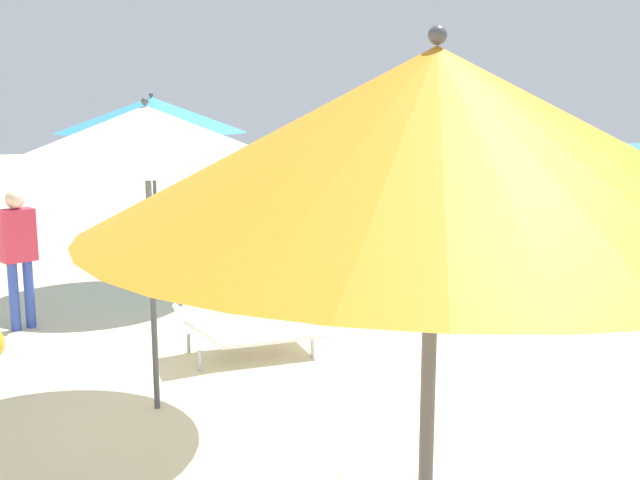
% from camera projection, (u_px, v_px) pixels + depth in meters
% --- Properties ---
extents(umbrella_second, '(2.22, 2.22, 2.76)m').
position_uv_depth(umbrella_second, '(435.00, 140.00, 2.39)').
color(umbrella_second, '#4C4C51').
rests_on(umbrella_second, ground).
extents(umbrella_third, '(2.35, 2.35, 2.55)m').
position_uv_depth(umbrella_third, '(146.00, 136.00, 5.98)').
color(umbrella_third, '#4C4C51').
rests_on(umbrella_third, ground).
extents(lounger_third_shoreside, '(1.43, 0.76, 0.53)m').
position_uv_depth(lounger_third_shoreside, '(245.00, 331.00, 7.64)').
color(lounger_third_shoreside, white).
rests_on(lounger_third_shoreside, ground).
extents(umbrella_farthest, '(2.48, 2.48, 2.63)m').
position_uv_depth(umbrella_farthest, '(152.00, 115.00, 10.01)').
color(umbrella_farthest, '#4C4C51').
rests_on(umbrella_farthest, ground).
extents(lounger_farthest_shoreside, '(1.29, 0.78, 0.58)m').
position_uv_depth(lounger_farthest_shoreside, '(228.00, 250.00, 11.54)').
color(lounger_farthest_shoreside, yellow).
rests_on(lounger_farthest_shoreside, ground).
extents(person_walking_near, '(0.38, 0.26, 1.68)m').
position_uv_depth(person_walking_near, '(341.00, 188.00, 13.32)').
color(person_walking_near, orange).
rests_on(person_walking_near, ground).
extents(person_walking_far, '(0.42, 0.35, 1.57)m').
position_uv_depth(person_walking_far, '(18.00, 246.00, 8.42)').
color(person_walking_far, '#334CB2').
rests_on(person_walking_far, ground).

